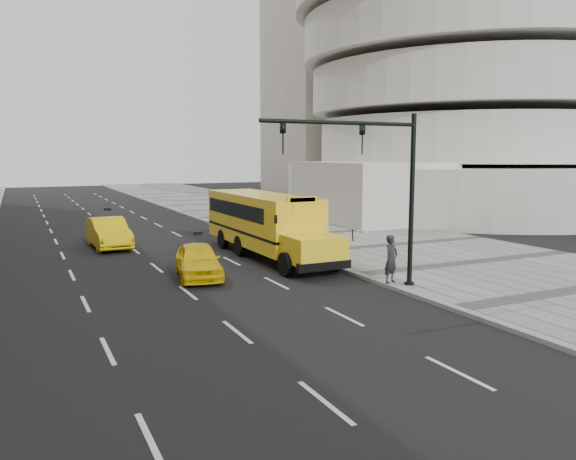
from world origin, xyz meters
name	(u,v)px	position (x,y,z in m)	size (l,w,h in m)	color
ground	(179,266)	(0.00, 0.00, 0.00)	(140.00, 140.00, 0.00)	black
sidewalk_museum	(397,245)	(12.00, 0.00, 0.07)	(12.00, 140.00, 0.15)	gray
curb_museum	(298,254)	(6.00, 0.00, 0.07)	(0.30, 140.00, 0.15)	gray
guggenheim	(432,62)	(29.37, 18.51, 13.58)	(33.20, 42.20, 35.00)	silver
school_bus	(264,220)	(4.50, 0.83, 1.76)	(2.96, 11.56, 3.19)	yellow
taxi_near	(198,261)	(0.08, -2.76, 0.71)	(1.67, 4.14, 1.41)	yellow
taxi_far	(108,233)	(-2.07, 6.50, 0.80)	(1.69, 4.86, 1.60)	yellow
pedestrian	(391,259)	(6.15, -7.41, 1.06)	(0.66, 0.43, 1.82)	#222228
traffic_signal	(380,179)	(5.19, -7.95, 4.09)	(6.18, 0.36, 6.40)	black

